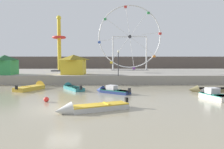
# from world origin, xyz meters

# --- Properties ---
(ground_plane) EXTENTS (240.00, 240.00, 0.00)m
(ground_plane) POSITION_xyz_m (0.00, 0.00, 0.00)
(ground_plane) COLOR gray
(quay_promenade) EXTENTS (110.00, 23.53, 1.30)m
(quay_promenade) POSITION_xyz_m (0.00, 26.85, 0.65)
(quay_promenade) COLOR gray
(quay_promenade) RESTS_ON ground_plane
(distant_town_skyline) EXTENTS (140.00, 3.00, 4.40)m
(distant_town_skyline) POSITION_xyz_m (0.00, 48.07, 2.20)
(distant_town_skyline) COLOR #564C47
(distant_town_skyline) RESTS_ON ground_plane
(motorboat_olive_wood) EXTENTS (4.98, 1.10, 1.04)m
(motorboat_olive_wood) POSITION_xyz_m (14.55, 8.26, 0.24)
(motorboat_olive_wood) COLOR olive
(motorboat_olive_wood) RESTS_ON ground_plane
(motorboat_white_red_stripe) EXTENTS (2.09, 4.14, 1.38)m
(motorboat_white_red_stripe) POSITION_xyz_m (12.97, 3.98, 0.33)
(motorboat_white_red_stripe) COLOR silver
(motorboat_white_red_stripe) RESTS_ON ground_plane
(motorboat_teal_painted) EXTENTS (3.50, 4.79, 1.09)m
(motorboat_teal_painted) POSITION_xyz_m (-1.20, 10.80, 0.21)
(motorboat_teal_painted) COLOR teal
(motorboat_teal_painted) RESTS_ON ground_plane
(motorboat_navy_blue) EXTENTS (4.07, 3.40, 1.19)m
(motorboat_navy_blue) POSITION_xyz_m (3.54, 7.60, 0.26)
(motorboat_navy_blue) COLOR navy
(motorboat_navy_blue) RESTS_ON ground_plane
(motorboat_mustard_yellow) EXTENTS (3.28, 4.97, 1.47)m
(motorboat_mustard_yellow) POSITION_xyz_m (-5.56, 10.76, 0.25)
(motorboat_mustard_yellow) COLOR gold
(motorboat_mustard_yellow) RESTS_ON ground_plane
(motorboat_pale_grey) EXTENTS (5.32, 3.24, 1.13)m
(motorboat_pale_grey) POSITION_xyz_m (1.89, -1.06, 0.24)
(motorboat_pale_grey) COLOR silver
(motorboat_pale_grey) RESTS_ON ground_plane
(ferris_wheel_white_frame) EXTENTS (13.60, 1.20, 13.90)m
(ferris_wheel_white_frame) POSITION_xyz_m (8.07, 31.59, 8.28)
(ferris_wheel_white_frame) COLOR silver
(ferris_wheel_white_frame) RESTS_ON quay_promenade
(drop_tower_yellow_tower) EXTENTS (2.80, 2.80, 10.88)m
(drop_tower_yellow_tower) POSITION_xyz_m (-6.19, 27.84, 6.31)
(drop_tower_yellow_tower) COLOR gold
(drop_tower_yellow_tower) RESTS_ON quay_promenade
(carnival_booth_green_kiosk) EXTENTS (3.31, 3.49, 3.00)m
(carnival_booth_green_kiosk) POSITION_xyz_m (-12.38, 17.87, 2.87)
(carnival_booth_green_kiosk) COLOR #33934C
(carnival_booth_green_kiosk) RESTS_ON quay_promenade
(carnival_booth_yellow_awning) EXTENTS (3.91, 3.66, 3.05)m
(carnival_booth_yellow_awning) POSITION_xyz_m (-1.97, 18.36, 2.89)
(carnival_booth_yellow_awning) COLOR yellow
(carnival_booth_yellow_awning) RESTS_ON quay_promenade
(promenade_lamp_near) EXTENTS (0.32, 0.32, 3.61)m
(promenade_lamp_near) POSITION_xyz_m (4.86, 15.52, 3.69)
(promenade_lamp_near) COLOR #2D2D33
(promenade_lamp_near) RESTS_ON quay_promenade
(mooring_buoy_orange) EXTENTS (0.44, 0.44, 0.44)m
(mooring_buoy_orange) POSITION_xyz_m (-1.93, 2.46, 0.22)
(mooring_buoy_orange) COLOR red
(mooring_buoy_orange) RESTS_ON ground_plane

